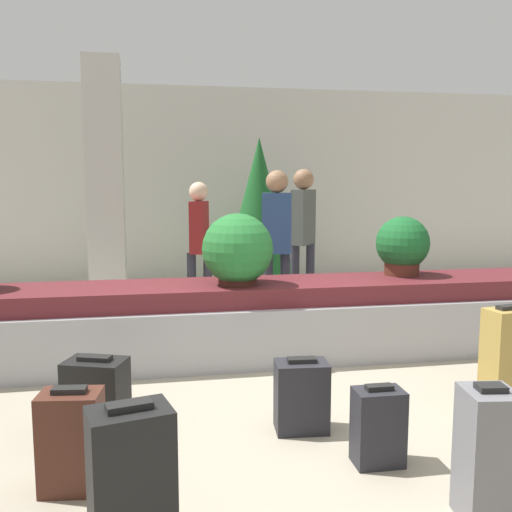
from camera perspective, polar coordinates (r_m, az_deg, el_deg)
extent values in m
plane|color=#9E937F|center=(4.11, 4.21, -16.47)|extent=(18.00, 18.00, 0.00)
cube|color=beige|center=(9.55, -4.73, 7.04)|extent=(18.00, 0.06, 3.20)
cube|color=#9E9EA3|center=(5.48, 0.00, -7.27)|extent=(7.79, 0.94, 0.54)
cube|color=#5B1E23|center=(5.40, 0.00, -3.58)|extent=(7.48, 0.78, 0.18)
cube|color=beige|center=(7.54, -14.82, 6.72)|extent=(0.45, 0.45, 3.20)
cube|color=#472319|center=(3.38, -17.96, -17.22)|extent=(0.35, 0.27, 0.55)
cube|color=black|center=(3.27, -18.17, -12.61)|extent=(0.19, 0.10, 0.03)
cube|color=#232328|center=(3.94, 4.57, -13.81)|extent=(0.37, 0.27, 0.47)
cube|color=black|center=(3.86, 4.61, -10.33)|extent=(0.20, 0.10, 0.03)
cube|color=#A3843D|center=(4.60, 23.61, -9.45)|extent=(0.32, 0.25, 0.75)
cube|color=black|center=(4.51, 23.87, -4.71)|extent=(0.17, 0.10, 0.03)
cube|color=black|center=(2.69, -12.34, -21.80)|extent=(0.39, 0.32, 0.71)
cube|color=black|center=(2.53, -12.58, -14.41)|extent=(0.21, 0.13, 0.03)
cube|color=slate|center=(3.15, 22.11, -18.07)|extent=(0.28, 0.30, 0.67)
cube|color=black|center=(3.02, 22.44, -12.07)|extent=(0.15, 0.11, 0.03)
cube|color=#232328|center=(3.58, 12.12, -16.38)|extent=(0.29, 0.20, 0.46)
cube|color=black|center=(3.49, 12.23, -12.72)|extent=(0.16, 0.07, 0.03)
cube|color=black|center=(4.00, -15.68, -13.47)|extent=(0.45, 0.38, 0.51)
cube|color=black|center=(3.91, -15.82, -9.79)|extent=(0.23, 0.16, 0.03)
cylinder|color=#381914|center=(5.24, -1.84, -2.07)|extent=(0.36, 0.36, 0.15)
sphere|color=#236B2D|center=(5.21, -1.86, 0.71)|extent=(0.65, 0.65, 0.65)
cylinder|color=#4C2319|center=(5.98, 14.37, -1.00)|extent=(0.35, 0.35, 0.18)
sphere|color=#195B28|center=(5.95, 14.45, 1.27)|extent=(0.54, 0.54, 0.54)
cylinder|color=#282833|center=(7.05, -6.44, -2.94)|extent=(0.11, 0.11, 0.80)
cylinder|color=#282833|center=(7.07, -4.82, -2.89)|extent=(0.11, 0.11, 0.80)
cube|color=maroon|center=(6.96, -5.71, 2.87)|extent=(0.27, 0.36, 0.63)
sphere|color=beige|center=(6.94, -5.75, 6.42)|extent=(0.23, 0.23, 0.23)
cylinder|color=#282833|center=(7.26, 3.92, -2.30)|extent=(0.11, 0.11, 0.87)
cylinder|color=#282833|center=(7.31, 5.44, -2.25)|extent=(0.11, 0.11, 0.87)
cube|color=#474C47|center=(7.19, 4.75, 3.88)|extent=(0.35, 0.35, 0.69)
sphere|color=#936B4C|center=(7.18, 4.79, 7.66)|extent=(0.25, 0.25, 0.25)
cylinder|color=#282833|center=(6.49, 1.20, -3.51)|extent=(0.11, 0.11, 0.86)
cylinder|color=#282833|center=(6.53, 2.92, -3.45)|extent=(0.11, 0.11, 0.86)
cube|color=navy|center=(6.41, 2.10, 3.29)|extent=(0.36, 0.27, 0.68)
sphere|color=#936B4C|center=(6.39, 2.12, 7.45)|extent=(0.25, 0.25, 0.25)
cylinder|color=#4C331E|center=(8.65, 0.31, -3.04)|extent=(0.16, 0.16, 0.18)
cone|color=#195623|center=(8.51, 0.32, 4.63)|extent=(1.12, 1.12, 2.13)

